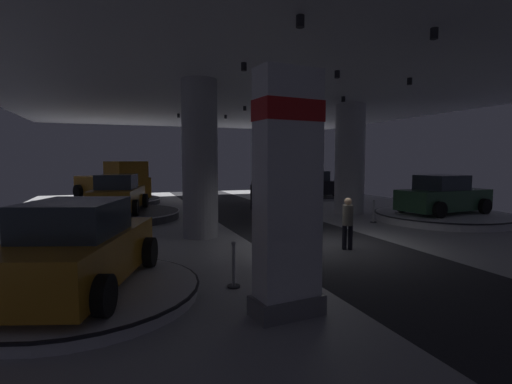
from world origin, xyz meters
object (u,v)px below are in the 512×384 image
display_platform_near_left (81,292)px  display_platform_mid_right (442,216)px  display_car_far_left (118,195)px  display_car_near_left (78,249)px  display_platform_far_left (119,215)px  display_platform_deep_right (313,196)px  column_right (350,159)px  display_car_deep_right (314,184)px  visitor_walking_near (253,193)px  brand_sign_pylon (288,191)px  display_car_mid_right (443,196)px  display_platform_deep_left (112,201)px  visitor_walking_far (348,220)px  pickup_truck_deep_left (114,184)px  column_left (200,159)px

display_platform_near_left → display_platform_mid_right: bearing=19.6°
display_car_far_left → display_car_near_left: (-0.74, -10.51, -0.11)m
display_platform_mid_right → display_platform_far_left: 14.74m
display_platform_far_left → display_platform_deep_right: bearing=23.3°
display_car_near_left → column_right: bearing=36.2°
display_car_deep_right → visitor_walking_near: display_car_deep_right is taller
display_platform_mid_right → brand_sign_pylon: bearing=-146.8°
display_platform_far_left → visitor_walking_near: (6.98, 1.16, 0.70)m
display_car_mid_right → display_platform_deep_left: display_car_mid_right is taller
display_platform_far_left → display_platform_near_left: size_ratio=1.20×
column_right → display_platform_far_left: (-11.11, 1.87, -2.55)m
display_platform_mid_right → visitor_walking_far: bearing=-155.2°
pickup_truck_deep_left → display_car_deep_right: pickup_truck_deep_left is taller
column_left → display_platform_far_left: bearing=117.7°
visitor_walking_far → visitor_walking_near: bearing=87.4°
column_left → pickup_truck_deep_left: column_left is taller
display_platform_mid_right → display_car_near_left: size_ratio=1.29×
column_right → display_car_near_left: bearing=-143.8°
column_left → display_platform_near_left: size_ratio=1.19×
display_platform_deep_left → brand_sign_pylon: bearing=-80.7°
display_platform_deep_left → visitor_walking_near: size_ratio=3.73×
display_platform_deep_left → display_car_far_left: (0.38, -6.61, 0.95)m
display_platform_deep_left → display_car_near_left: display_car_near_left is taller
display_platform_mid_right → display_platform_deep_right: 11.05m
display_platform_mid_right → display_car_near_left: bearing=-160.3°
display_platform_deep_left → display_car_far_left: display_car_far_left is taller
display_platform_deep_left → column_left: bearing=-75.2°
brand_sign_pylon → pickup_truck_deep_left: bearing=99.0°
display_car_mid_right → pickup_truck_deep_left: (-13.92, 11.68, 0.16)m
visitor_walking_near → display_platform_deep_left: bearing=143.7°
column_left → visitor_walking_far: size_ratio=3.46×
display_platform_far_left → display_platform_deep_left: bearing=93.4°
brand_sign_pylon → display_car_mid_right: (10.94, 7.18, -1.09)m
display_platform_far_left → display_platform_near_left: 10.54m
display_platform_deep_right → display_car_deep_right: display_car_deep_right is taller
display_platform_deep_right → display_car_deep_right: size_ratio=1.14×
display_car_mid_right → display_platform_far_left: size_ratio=0.79×
display_platform_deep_right → visitor_walking_near: (-6.17, -4.51, 0.77)m
display_platform_far_left → display_car_far_left: 0.93m
display_platform_far_left → display_platform_mid_right: bearing=-21.4°
display_platform_deep_left → visitor_walking_near: bearing=-36.3°
column_right → display_car_near_left: (-11.86, -8.67, -1.73)m
display_platform_far_left → display_car_near_left: bearing=-94.1°
column_left → display_car_mid_right: bearing=-0.8°
pickup_truck_deep_left → visitor_walking_near: (7.21, -5.14, -0.37)m
brand_sign_pylon → visitor_walking_near: (4.23, 13.71, -1.30)m
pickup_truck_deep_left → display_platform_deep_right: 13.44m
display_platform_deep_left → pickup_truck_deep_left: size_ratio=1.05×
pickup_truck_deep_left → display_car_far_left: 6.34m
display_car_mid_right → display_platform_deep_left: size_ratio=0.74×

